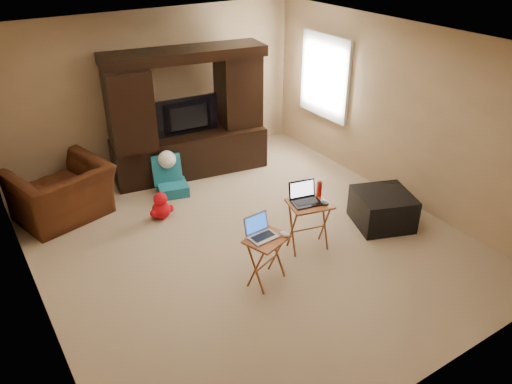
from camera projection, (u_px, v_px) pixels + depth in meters
floor at (248, 240)px, 6.46m from camera, size 5.50×5.50×0.00m
ceiling at (246, 43)px, 5.25m from camera, size 5.50×5.50×0.00m
wall_back at (155, 92)px, 7.88m from camera, size 5.00×0.00×5.00m
wall_front at (436, 275)px, 3.83m from camera, size 5.00×0.00×5.00m
wall_left at (20, 211)px, 4.67m from camera, size 0.00×5.50×5.50m
wall_right at (397, 112)px, 7.04m from camera, size 0.00×5.50×5.50m
window_pane at (326, 76)px, 8.10m from camera, size 0.00×1.20×1.20m
window_frame at (325, 76)px, 8.09m from camera, size 0.06×1.14×1.34m
entertainment_center at (188, 114)px, 7.70m from camera, size 2.50×0.98×2.00m
television at (189, 118)px, 7.69m from camera, size 1.02×0.20×0.58m
recliner at (62, 193)px, 6.76m from camera, size 1.41×1.30×0.77m
child_rocker at (172, 176)px, 7.41m from camera, size 0.54×0.59×0.58m
plush_toy at (161, 205)px, 6.84m from camera, size 0.36×0.30×0.40m
push_toy at (249, 151)px, 8.44m from camera, size 0.57×0.44×0.39m
ottoman at (382, 209)px, 6.70m from camera, size 0.92×0.92×0.46m
tray_table_left at (267, 260)px, 5.58m from camera, size 0.55×0.49×0.59m
tray_table_right at (309, 226)px, 6.15m from camera, size 0.58×0.51×0.65m
laptop_left at (263, 228)px, 5.39m from camera, size 0.33×0.28×0.24m
laptop_right at (307, 194)px, 5.93m from camera, size 0.39×0.35×0.24m
mouse_left at (285, 234)px, 5.46m from camera, size 0.11×0.14×0.05m
mouse_right at (325, 202)px, 5.95m from camera, size 0.10×0.14×0.05m
water_bottle at (319, 189)px, 6.10m from camera, size 0.06×0.06×0.20m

